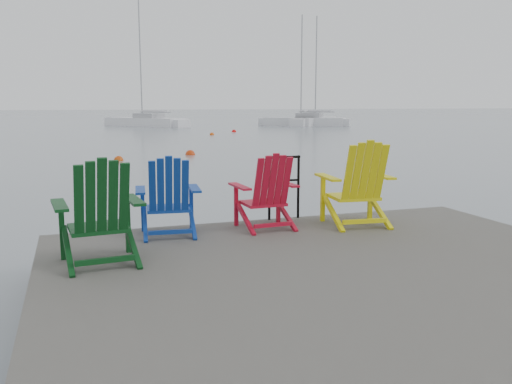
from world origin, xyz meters
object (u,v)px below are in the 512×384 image
object	(u,v)px
buoy_d	(234,132)
buoy_c	(212,135)
chair_yellow	(358,184)
handrail	(284,181)
chair_blue	(168,196)
sailboat_near	(146,123)
buoy_a	(119,161)
buoy_b	(190,155)
sailboat_far	(305,122)
chair_green	(100,212)
chair_red	(267,191)
sailboat_mid	(314,122)

from	to	relation	value
buoy_d	buoy_c	bearing A→B (deg)	-127.87
chair_yellow	handrail	bearing A→B (deg)	142.92
handrail	chair_blue	distance (m)	1.78
sailboat_near	buoy_a	distance (m)	32.06
chair_yellow	buoy_c	bearing A→B (deg)	85.46
buoy_c	buoy_b	bearing A→B (deg)	-107.66
sailboat_far	buoy_a	size ratio (longest dim) A/B	30.04
buoy_c	sailboat_far	bearing A→B (deg)	44.27
chair_green	buoy_c	size ratio (longest dim) A/B	3.39
chair_green	buoy_c	distance (m)	32.29
chair_red	sailboat_mid	distance (m)	47.83
sailboat_mid	handrail	bearing A→B (deg)	-69.50
chair_red	sailboat_near	xyz separation A→B (m)	(4.41, 46.08, -0.64)
buoy_c	buoy_d	world-z (taller)	buoy_d
handrail	buoy_b	world-z (taller)	handrail
chair_green	buoy_a	world-z (taller)	chair_green
sailboat_far	buoy_c	xyz separation A→B (m)	(-12.33, -12.02, -0.36)
sailboat_mid	buoy_d	size ratio (longest dim) A/B	31.29
sailboat_mid	chair_red	bearing A→B (deg)	-69.72
buoy_a	sailboat_far	bearing A→B (deg)	54.25
sailboat_mid	buoy_b	size ratio (longest dim) A/B	26.56
handrail	sailboat_far	world-z (taller)	sailboat_far
handrail	chair_yellow	xyz separation A→B (m)	(0.77, -0.72, 0.03)
sailboat_near	handrail	bearing A→B (deg)	-129.59
buoy_c	buoy_d	bearing A→B (deg)	52.13
chair_green	buoy_c	xyz separation A→B (m)	(8.96, 31.00, -1.05)
chair_red	sailboat_near	bearing A→B (deg)	81.85
chair_blue	sailboat_mid	size ratio (longest dim) A/B	0.09
buoy_a	sailboat_mid	bearing A→B (deg)	53.43
chair_yellow	sailboat_near	world-z (taller)	sailboat_near
chair_green	buoy_c	bearing A→B (deg)	68.61
handrail	sailboat_mid	size ratio (longest dim) A/B	0.08
sailboat_far	buoy_d	size ratio (longest dim) A/B	30.86
chair_red	sailboat_far	bearing A→B (deg)	62.82
chair_blue	buoy_b	world-z (taller)	chair_blue
chair_green	buoy_a	size ratio (longest dim) A/B	3.03
buoy_c	chair_red	bearing A→B (deg)	-102.81
chair_green	chair_red	world-z (taller)	chair_green
chair_blue	buoy_c	world-z (taller)	chair_blue
handrail	buoy_a	distance (m)	14.01
handrail	chair_red	xyz separation A→B (m)	(-0.44, -0.51, -0.05)
handrail	chair_blue	world-z (taller)	chair_blue
chair_green	sailboat_near	bearing A→B (deg)	76.82
buoy_c	chair_blue	bearing A→B (deg)	-105.11
chair_green	buoy_d	xyz separation A→B (m)	(11.53, 34.30, -1.05)
buoy_a	buoy_c	world-z (taller)	buoy_a
chair_red	chair_yellow	xyz separation A→B (m)	(1.22, -0.21, 0.08)
buoy_b	sailboat_mid	bearing A→B (deg)	56.21
chair_yellow	buoy_c	xyz separation A→B (m)	(5.61, 30.25, -1.07)
chair_yellow	sailboat_near	bearing A→B (deg)	92.04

